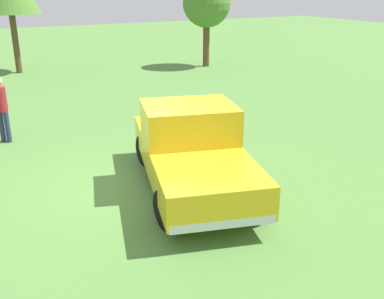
# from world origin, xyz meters

# --- Properties ---
(ground_plane) EXTENTS (80.00, 80.00, 0.00)m
(ground_plane) POSITION_xyz_m (0.00, 0.00, 0.00)
(ground_plane) COLOR #54843D
(pickup_truck) EXTENTS (5.19, 3.15, 1.80)m
(pickup_truck) POSITION_xyz_m (0.59, 0.99, 0.93)
(pickup_truck) COLOR black
(pickup_truck) RESTS_ON ground_plane
(person_bystander) EXTENTS (0.45, 0.45, 1.83)m
(person_bystander) POSITION_xyz_m (-4.46, -2.18, 1.05)
(person_bystander) COLOR navy
(person_bystander) RESTS_ON ground_plane
(tree_back_left) EXTENTS (2.46, 2.46, 4.46)m
(tree_back_left) POSITION_xyz_m (-12.38, 8.85, 3.19)
(tree_back_left) COLOR brown
(tree_back_left) RESTS_ON ground_plane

